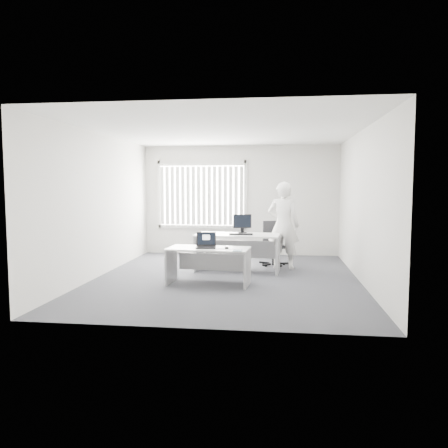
# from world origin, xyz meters

# --- Properties ---
(ground) EXTENTS (6.00, 6.00, 0.00)m
(ground) POSITION_xyz_m (0.00, 0.00, 0.00)
(ground) COLOR #4F5057
(ground) RESTS_ON ground
(wall_back) EXTENTS (5.00, 0.02, 2.80)m
(wall_back) POSITION_xyz_m (0.00, 3.00, 1.40)
(wall_back) COLOR beige
(wall_back) RESTS_ON ground
(wall_front) EXTENTS (5.00, 0.02, 2.80)m
(wall_front) POSITION_xyz_m (0.00, -3.00, 1.40)
(wall_front) COLOR beige
(wall_front) RESTS_ON ground
(wall_left) EXTENTS (0.02, 6.00, 2.80)m
(wall_left) POSITION_xyz_m (-2.50, 0.00, 1.40)
(wall_left) COLOR beige
(wall_left) RESTS_ON ground
(wall_right) EXTENTS (0.02, 6.00, 2.80)m
(wall_right) POSITION_xyz_m (2.50, 0.00, 1.40)
(wall_right) COLOR beige
(wall_right) RESTS_ON ground
(ceiling) EXTENTS (5.00, 6.00, 0.02)m
(ceiling) POSITION_xyz_m (0.00, 0.00, 2.80)
(ceiling) COLOR silver
(ceiling) RESTS_ON wall_back
(window) EXTENTS (2.32, 0.06, 1.76)m
(window) POSITION_xyz_m (-1.00, 2.96, 1.55)
(window) COLOR beige
(window) RESTS_ON wall_back
(blinds) EXTENTS (2.20, 0.10, 1.50)m
(blinds) POSITION_xyz_m (-1.00, 2.90, 1.52)
(blinds) COLOR silver
(blinds) RESTS_ON wall_back
(desk_near) EXTENTS (1.51, 0.80, 0.66)m
(desk_near) POSITION_xyz_m (-0.26, -0.53, 0.48)
(desk_near) COLOR silver
(desk_near) RESTS_ON ground
(desk_far) EXTENTS (1.76, 0.92, 0.78)m
(desk_far) POSITION_xyz_m (0.15, 0.73, 0.56)
(desk_far) COLOR silver
(desk_far) RESTS_ON ground
(office_chair) EXTENTS (0.67, 0.67, 0.98)m
(office_chair) POSITION_xyz_m (0.87, 1.57, 0.31)
(office_chair) COLOR black
(office_chair) RESTS_ON ground
(person) EXTENTS (0.75, 0.57, 1.86)m
(person) POSITION_xyz_m (1.09, 1.17, 0.93)
(person) COLOR silver
(person) RESTS_ON ground
(laptop) EXTENTS (0.39, 0.35, 0.27)m
(laptop) POSITION_xyz_m (-0.30, -0.58, 0.80)
(laptop) COLOR black
(laptop) RESTS_ON desk_near
(paper_sheet) EXTENTS (0.32, 0.24, 0.00)m
(paper_sheet) POSITION_xyz_m (0.05, -0.68, 0.66)
(paper_sheet) COLOR white
(paper_sheet) RESTS_ON desk_near
(mouse) EXTENTS (0.08, 0.12, 0.05)m
(mouse) POSITION_xyz_m (0.08, -0.60, 0.69)
(mouse) COLOR #BCBCBF
(mouse) RESTS_ON paper_sheet
(booklet) EXTENTS (0.15, 0.22, 0.01)m
(booklet) POSITION_xyz_m (0.30, -0.84, 0.67)
(booklet) COLOR white
(booklet) RESTS_ON desk_near
(keyboard) EXTENTS (0.49, 0.18, 0.02)m
(keyboard) POSITION_xyz_m (0.23, 0.60, 0.79)
(keyboard) COLOR black
(keyboard) RESTS_ON desk_far
(monitor) EXTENTS (0.41, 0.22, 0.39)m
(monitor) POSITION_xyz_m (0.22, 1.00, 0.98)
(monitor) COLOR black
(monitor) RESTS_ON desk_far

